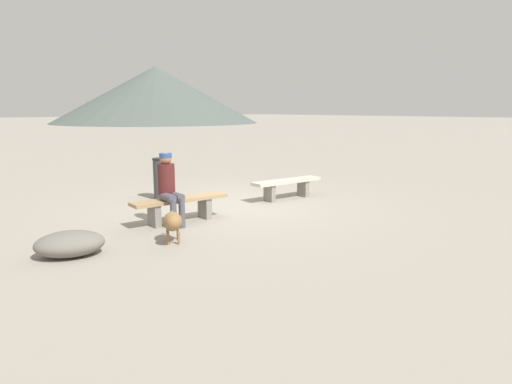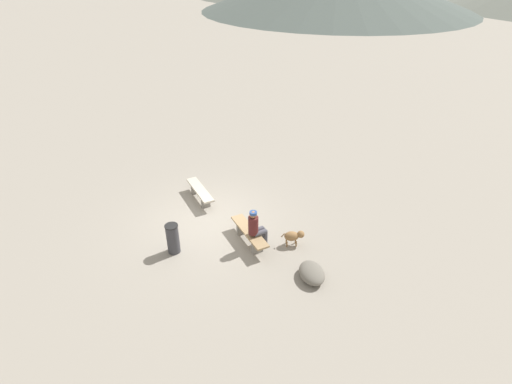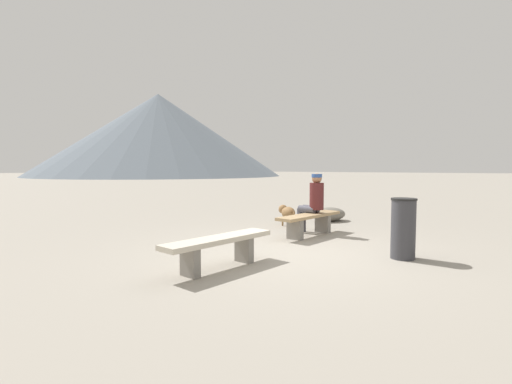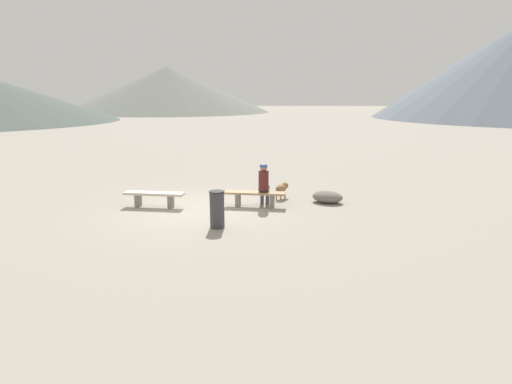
# 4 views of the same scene
# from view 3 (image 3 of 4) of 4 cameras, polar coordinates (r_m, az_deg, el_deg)

# --- Properties ---
(ground) EXTENTS (210.00, 210.00, 0.06)m
(ground) POSITION_cam_3_polar(r_m,az_deg,el_deg) (6.34, 5.59, -9.54)
(ground) COLOR gray
(bench_left) EXTENTS (1.85, 0.59, 0.45)m
(bench_left) POSITION_cam_3_polar(r_m,az_deg,el_deg) (5.30, -5.71, -8.13)
(bench_left) COLOR gray
(bench_left) RESTS_ON ground
(bench_right) EXTENTS (1.87, 0.61, 0.46)m
(bench_right) POSITION_cam_3_polar(r_m,az_deg,el_deg) (7.85, 8.25, -4.31)
(bench_right) COLOR gray
(bench_right) RESTS_ON ground
(seated_person) EXTENTS (0.35, 0.59, 1.30)m
(seated_person) POSITION_cam_3_polar(r_m,az_deg,el_deg) (8.06, 8.78, -1.13)
(seated_person) COLOR #511E1E
(seated_person) RESTS_ON ground
(dog) EXTENTS (0.50, 0.63, 0.50)m
(dog) POSITION_cam_3_polar(r_m,az_deg,el_deg) (9.07, 4.81, -3.13)
(dog) COLOR olive
(dog) RESTS_ON ground
(trash_bin) EXTENTS (0.39, 0.39, 0.95)m
(trash_bin) POSITION_cam_3_polar(r_m,az_deg,el_deg) (6.27, 21.70, -5.22)
(trash_bin) COLOR #38383D
(trash_bin) RESTS_ON ground
(boulder) EXTENTS (1.14, 0.99, 0.36)m
(boulder) POSITION_cam_3_polar(r_m,az_deg,el_deg) (10.12, 11.22, -3.37)
(boulder) COLOR #6B665B
(boulder) RESTS_ON ground
(distant_peak_3) EXTENTS (41.45, 41.45, 13.95)m
(distant_peak_3) POSITION_cam_3_polar(r_m,az_deg,el_deg) (66.40, -14.73, 8.45)
(distant_peak_3) COLOR slate
(distant_peak_3) RESTS_ON ground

